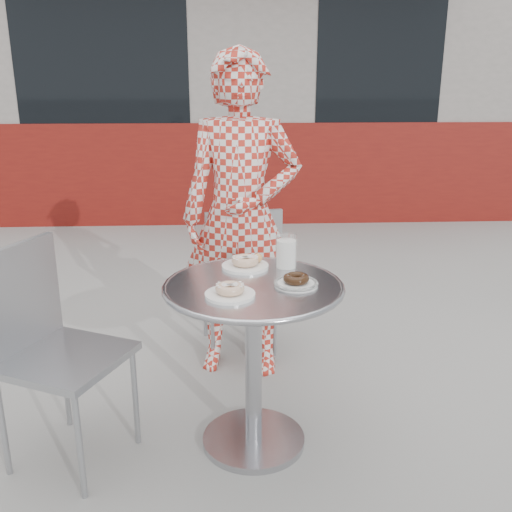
{
  "coord_description": "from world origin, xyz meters",
  "views": [
    {
      "loc": [
        -0.05,
        -2.0,
        1.42
      ],
      "look_at": [
        0.05,
        0.11,
        0.76
      ],
      "focal_mm": 40.0,
      "sensor_mm": 36.0,
      "label": 1
    }
  ],
  "objects_px": {
    "chair_far": "(239,305)",
    "milk_cup": "(286,252)",
    "plate_near": "(230,291)",
    "chair_left": "(68,398)",
    "plate_checker": "(296,282)",
    "plate_far": "(246,263)",
    "bistro_table": "(253,325)",
    "seated_person": "(241,218)"
  },
  "relations": [
    {
      "from": "chair_far",
      "to": "milk_cup",
      "type": "bearing_deg",
      "value": 95.97
    },
    {
      "from": "milk_cup",
      "to": "plate_near",
      "type": "bearing_deg",
      "value": -126.6
    },
    {
      "from": "chair_left",
      "to": "plate_checker",
      "type": "relative_size",
      "value": 5.09
    },
    {
      "from": "plate_far",
      "to": "milk_cup",
      "type": "relative_size",
      "value": 1.39
    },
    {
      "from": "chair_left",
      "to": "milk_cup",
      "type": "relative_size",
      "value": 6.21
    },
    {
      "from": "chair_left",
      "to": "plate_checker",
      "type": "distance_m",
      "value": 0.97
    },
    {
      "from": "chair_far",
      "to": "milk_cup",
      "type": "xyz_separation_m",
      "value": [
        0.18,
        -0.68,
        0.5
      ]
    },
    {
      "from": "plate_far",
      "to": "plate_near",
      "type": "bearing_deg",
      "value": -102.01
    },
    {
      "from": "plate_far",
      "to": "plate_checker",
      "type": "distance_m",
      "value": 0.28
    },
    {
      "from": "plate_checker",
      "to": "chair_left",
      "type": "bearing_deg",
      "value": -177.75
    },
    {
      "from": "plate_near",
      "to": "milk_cup",
      "type": "bearing_deg",
      "value": 53.4
    },
    {
      "from": "chair_left",
      "to": "plate_checker",
      "type": "height_order",
      "value": "chair_left"
    },
    {
      "from": "plate_near",
      "to": "plate_checker",
      "type": "bearing_deg",
      "value": 21.57
    },
    {
      "from": "bistro_table",
      "to": "seated_person",
      "type": "relative_size",
      "value": 0.44
    },
    {
      "from": "seated_person",
      "to": "chair_left",
      "type": "bearing_deg",
      "value": -125.51
    },
    {
      "from": "plate_near",
      "to": "plate_checker",
      "type": "xyz_separation_m",
      "value": [
        0.24,
        0.1,
        -0.0
      ]
    },
    {
      "from": "chair_left",
      "to": "seated_person",
      "type": "height_order",
      "value": "seated_person"
    },
    {
      "from": "plate_near",
      "to": "milk_cup",
      "type": "relative_size",
      "value": 1.31
    },
    {
      "from": "chair_left",
      "to": "bistro_table",
      "type": "bearing_deg",
      "value": -61.09
    },
    {
      "from": "seated_person",
      "to": "plate_checker",
      "type": "relative_size",
      "value": 9.41
    },
    {
      "from": "seated_person",
      "to": "plate_far",
      "type": "bearing_deg",
      "value": -80.86
    },
    {
      "from": "chair_left",
      "to": "plate_near",
      "type": "bearing_deg",
      "value": -71.2
    },
    {
      "from": "chair_left",
      "to": "plate_far",
      "type": "distance_m",
      "value": 0.86
    },
    {
      "from": "chair_far",
      "to": "plate_far",
      "type": "height_order",
      "value": "chair_far"
    },
    {
      "from": "plate_far",
      "to": "plate_checker",
      "type": "relative_size",
      "value": 1.14
    },
    {
      "from": "seated_person",
      "to": "milk_cup",
      "type": "bearing_deg",
      "value": -61.75
    },
    {
      "from": "plate_far",
      "to": "milk_cup",
      "type": "xyz_separation_m",
      "value": [
        0.16,
        -0.0,
        0.04
      ]
    },
    {
      "from": "bistro_table",
      "to": "chair_left",
      "type": "height_order",
      "value": "chair_left"
    },
    {
      "from": "plate_near",
      "to": "plate_far",
      "type": "bearing_deg",
      "value": 77.99
    },
    {
      "from": "plate_far",
      "to": "plate_near",
      "type": "distance_m",
      "value": 0.32
    },
    {
      "from": "milk_cup",
      "to": "seated_person",
      "type": "bearing_deg",
      "value": 110.01
    },
    {
      "from": "chair_left",
      "to": "seated_person",
      "type": "distance_m",
      "value": 1.11
    },
    {
      "from": "plate_checker",
      "to": "seated_person",
      "type": "bearing_deg",
      "value": 105.33
    },
    {
      "from": "seated_person",
      "to": "milk_cup",
      "type": "xyz_separation_m",
      "value": [
        0.17,
        -0.47,
        -0.03
      ]
    },
    {
      "from": "chair_left",
      "to": "seated_person",
      "type": "xyz_separation_m",
      "value": [
        0.68,
        0.71,
        0.52
      ]
    },
    {
      "from": "chair_far",
      "to": "seated_person",
      "type": "relative_size",
      "value": 0.52
    },
    {
      "from": "bistro_table",
      "to": "plate_checker",
      "type": "relative_size",
      "value": 4.16
    },
    {
      "from": "seated_person",
      "to": "plate_far",
      "type": "distance_m",
      "value": 0.47
    },
    {
      "from": "chair_far",
      "to": "chair_left",
      "type": "distance_m",
      "value": 1.14
    },
    {
      "from": "plate_checker",
      "to": "plate_far",
      "type": "bearing_deg",
      "value": 129.83
    },
    {
      "from": "chair_left",
      "to": "plate_far",
      "type": "bearing_deg",
      "value": -45.65
    },
    {
      "from": "seated_person",
      "to": "plate_far",
      "type": "xyz_separation_m",
      "value": [
        0.01,
        -0.46,
        -0.07
      ]
    }
  ]
}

